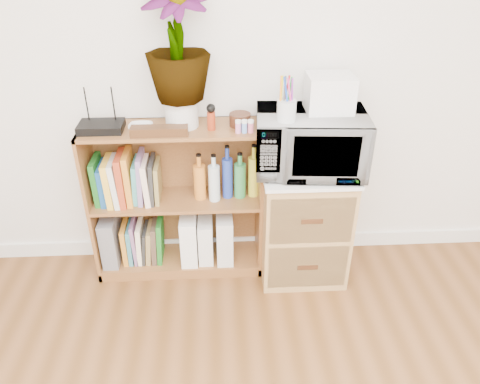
{
  "coord_description": "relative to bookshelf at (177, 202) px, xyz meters",
  "views": [
    {
      "loc": [
        -0.1,
        -0.27,
        1.95
      ],
      "look_at": [
        0.02,
        1.95,
        0.62
      ],
      "focal_mm": 35.0,
      "sensor_mm": 36.0,
      "label": 1
    }
  ],
  "objects": [
    {
      "name": "skirting_board",
      "position": [
        0.35,
        0.14,
        -0.42
      ],
      "size": [
        4.0,
        0.02,
        0.1
      ],
      "primitive_type": "cube",
      "color": "white",
      "rests_on": "ground"
    },
    {
      "name": "bookshelf",
      "position": [
        0.0,
        0.0,
        0.0
      ],
      "size": [
        1.0,
        0.3,
        0.95
      ],
      "primitive_type": "cube",
      "color": "brown",
      "rests_on": "ground"
    },
    {
      "name": "wicker_unit",
      "position": [
        0.75,
        -0.08,
        -0.12
      ],
      "size": [
        0.5,
        0.45,
        0.7
      ],
      "primitive_type": "cube",
      "color": "#9E7542",
      "rests_on": "ground"
    },
    {
      "name": "microwave",
      "position": [
        0.75,
        -0.08,
        0.41
      ],
      "size": [
        0.62,
        0.44,
        0.32
      ],
      "primitive_type": "imported",
      "rotation": [
        0.0,
        0.0,
        -0.08
      ],
      "color": "white",
      "rests_on": "wicker_unit"
    },
    {
      "name": "pen_cup",
      "position": [
        0.6,
        -0.17,
        0.62
      ],
      "size": [
        0.1,
        0.1,
        0.11
      ],
      "primitive_type": "cylinder",
      "color": "silver",
      "rests_on": "microwave"
    },
    {
      "name": "small_appliance",
      "position": [
        0.84,
        -0.03,
        0.67
      ],
      "size": [
        0.24,
        0.2,
        0.19
      ],
      "primitive_type": "cube",
      "color": "white",
      "rests_on": "microwave"
    },
    {
      "name": "router",
      "position": [
        -0.37,
        -0.02,
        0.5
      ],
      "size": [
        0.23,
        0.16,
        0.04
      ],
      "primitive_type": "cube",
      "color": "black",
      "rests_on": "bookshelf"
    },
    {
      "name": "white_bowl",
      "position": [
        -0.16,
        -0.03,
        0.49
      ],
      "size": [
        0.13,
        0.13,
        0.03
      ],
      "primitive_type": "imported",
      "color": "white",
      "rests_on": "bookshelf"
    },
    {
      "name": "plant_pot",
      "position": [
        0.06,
        0.02,
        0.55
      ],
      "size": [
        0.18,
        0.18,
        0.15
      ],
      "primitive_type": "cylinder",
      "color": "silver",
      "rests_on": "bookshelf"
    },
    {
      "name": "potted_plant",
      "position": [
        0.06,
        0.02,
        0.93
      ],
      "size": [
        0.34,
        0.34,
        0.6
      ],
      "primitive_type": "imported",
      "color": "#396F2C",
      "rests_on": "plant_pot"
    },
    {
      "name": "trinket_box",
      "position": [
        -0.05,
        -0.1,
        0.5
      ],
      "size": [
        0.3,
        0.07,
        0.05
      ],
      "primitive_type": "cube",
      "color": "#39220F",
      "rests_on": "bookshelf"
    },
    {
      "name": "kokeshi_doll",
      "position": [
        0.22,
        -0.04,
        0.52
      ],
      "size": [
        0.04,
        0.04,
        0.1
      ],
      "primitive_type": "cylinder",
      "color": "maroon",
      "rests_on": "bookshelf"
    },
    {
      "name": "wooden_bowl",
      "position": [
        0.37,
        0.01,
        0.51
      ],
      "size": [
        0.12,
        0.12,
        0.07
      ],
      "primitive_type": "cylinder",
      "color": "#3A1B10",
      "rests_on": "bookshelf"
    },
    {
      "name": "paint_jars",
      "position": [
        0.39,
        -0.09,
        0.5
      ],
      "size": [
        0.11,
        0.04,
        0.06
      ],
      "primitive_type": "cube",
      "color": "pink",
      "rests_on": "bookshelf"
    },
    {
      "name": "file_box",
      "position": [
        -0.42,
        0.0,
        -0.25
      ],
      "size": [
        0.09,
        0.25,
        0.31
      ],
      "primitive_type": "cube",
      "color": "slate",
      "rests_on": "bookshelf"
    },
    {
      "name": "magazine_holder_left",
      "position": [
        0.06,
        -0.01,
        -0.25
      ],
      "size": [
        0.1,
        0.25,
        0.31
      ],
      "primitive_type": "cube",
      "color": "white",
      "rests_on": "bookshelf"
    },
    {
      "name": "magazine_holder_mid",
      "position": [
        0.16,
        -0.01,
        -0.27
      ],
      "size": [
        0.09,
        0.22,
        0.28
      ],
      "primitive_type": "cube",
      "color": "white",
      "rests_on": "bookshelf"
    },
    {
      "name": "magazine_holder_right",
      "position": [
        0.28,
        -0.01,
        -0.25
      ],
      "size": [
        0.1,
        0.25,
        0.31
      ],
      "primitive_type": "cube",
      "color": "silver",
      "rests_on": "bookshelf"
    },
    {
      "name": "cookbooks",
      "position": [
        -0.28,
        0.0,
        0.16
      ],
      "size": [
        0.37,
        0.2,
        0.31
      ],
      "color": "#1C6A1F",
      "rests_on": "bookshelf"
    },
    {
      "name": "liquor_bottles",
      "position": [
        0.33,
        0.0,
        0.17
      ],
      "size": [
        0.46,
        0.07,
        0.32
      ],
      "color": "orange",
      "rests_on": "bookshelf"
    },
    {
      "name": "lower_books",
      "position": [
        -0.23,
        0.0,
        -0.28
      ],
      "size": [
        0.25,
        0.19,
        0.28
      ],
      "color": "orange",
      "rests_on": "bookshelf"
    }
  ]
}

